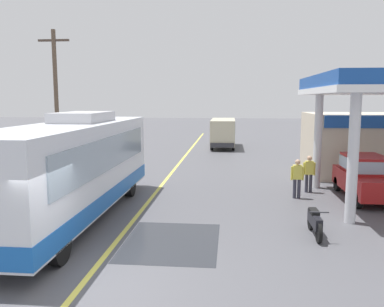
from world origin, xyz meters
TOP-DOWN VIEW (x-y plane):
  - ground at (0.00, 20.00)m, footprint 120.00×120.00m
  - lane_divider_stripe at (0.00, 15.00)m, footprint 0.16×50.00m
  - wet_puddle_patch at (1.61, 2.52)m, footprint 2.75×3.49m
  - coach_bus_main at (-2.08, 4.54)m, footprint 2.60×11.04m
  - car_at_pump at (8.96, 8.38)m, footprint 1.70×4.20m
  - minibus_opposing_lane at (2.68, 25.82)m, footprint 2.04×6.13m
  - motorcycle_parked_forecourt at (5.90, 3.46)m, footprint 0.55×1.80m
  - pedestrian_near_pump at (6.12, 8.16)m, footprint 0.55×0.22m
  - pedestrian_by_shop at (6.83, 9.32)m, footprint 0.55×0.22m
  - utility_pole_roadside at (-6.72, 13.65)m, footprint 1.80×0.24m

SIDE VIEW (x-z plane):
  - ground at x=0.00m, z-range 0.00..0.00m
  - wet_puddle_patch at x=1.61m, z-range 0.00..0.01m
  - lane_divider_stripe at x=0.00m, z-range 0.00..0.01m
  - motorcycle_parked_forecourt at x=5.90m, z-range -0.02..0.90m
  - pedestrian_near_pump at x=6.12m, z-range 0.10..1.76m
  - pedestrian_by_shop at x=6.83m, z-range 0.10..1.76m
  - car_at_pump at x=8.96m, z-range 0.10..1.92m
  - minibus_opposing_lane at x=2.68m, z-range 0.25..2.69m
  - coach_bus_main at x=-2.08m, z-range -0.12..3.56m
  - utility_pole_roadside at x=-6.72m, z-range 0.18..8.24m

